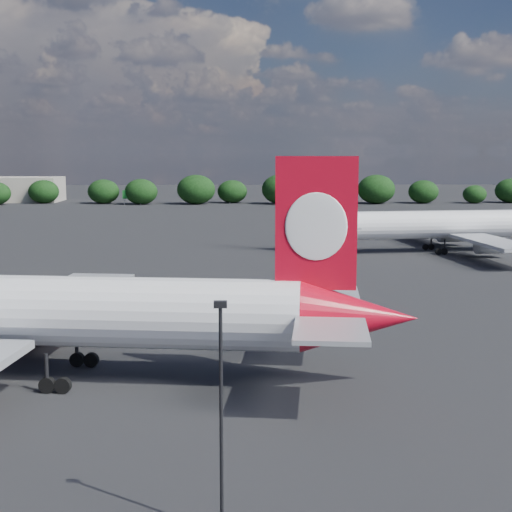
{
  "coord_description": "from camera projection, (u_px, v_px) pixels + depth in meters",
  "views": [
    {
      "loc": [
        14.56,
        -44.65,
        16.33
      ],
      "look_at": [
        16.0,
        12.0,
        8.0
      ],
      "focal_mm": 50.0,
      "sensor_mm": 36.0,
      "label": 1
    }
  ],
  "objects": [
    {
      "name": "qantas_airliner",
      "position": [
        57.0,
        313.0,
        50.93
      ],
      "size": [
        49.14,
        46.81,
        16.03
      ],
      "color": "white",
      "rests_on": "ground"
    },
    {
      "name": "highway_sign",
      "position": [
        132.0,
        195.0,
        219.33
      ],
      "size": [
        6.0,
        0.3,
        4.5
      ],
      "color": "#156A21",
      "rests_on": "ground"
    },
    {
      "name": "horizon_treeline",
      "position": [
        218.0,
        191.0,
        223.29
      ],
      "size": [
        204.18,
        14.58,
        9.34
      ],
      "color": "black",
      "rests_on": "ground"
    },
    {
      "name": "china_southern_airliner",
      "position": [
        440.0,
        225.0,
        115.91
      ],
      "size": [
        44.4,
        42.3,
        14.48
      ],
      "color": "white",
      "rests_on": "ground"
    },
    {
      "name": "apron_lamp_post",
      "position": [
        221.0,
        405.0,
        29.91
      ],
      "size": [
        0.55,
        0.3,
        10.24
      ],
      "color": "black",
      "rests_on": "ground"
    },
    {
      "name": "billboard_yellow",
      "position": [
        230.0,
        191.0,
        225.91
      ],
      "size": [
        5.0,
        0.3,
        5.5
      ],
      "color": "gold",
      "rests_on": "ground"
    },
    {
      "name": "ground",
      "position": [
        140.0,
        263.0,
        105.51
      ],
      "size": [
        500.0,
        500.0,
        0.0
      ],
      "primitive_type": "plane",
      "color": "black",
      "rests_on": "ground"
    }
  ]
}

